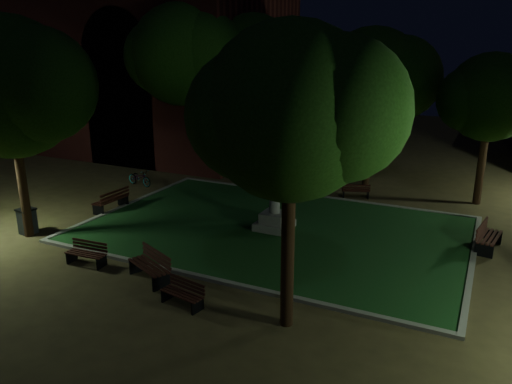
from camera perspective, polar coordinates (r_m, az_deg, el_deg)
ground at (r=19.06m, az=-0.34°, el=-6.35°), size 80.00×80.00×0.00m
lawn at (r=20.73m, az=2.10°, el=-4.29°), size 15.00×10.00×0.08m
lawn_kerb at (r=20.72m, az=2.10°, el=-4.24°), size 15.40×10.40×0.12m
monument at (r=20.41m, az=2.13°, el=-1.89°), size 1.40×1.40×3.20m
building_main at (r=37.79m, az=-13.39°, el=16.15°), size 20.00×12.00×15.00m
tree_west at (r=20.80m, az=-26.22°, el=10.68°), size 6.47×5.28×8.53m
tree_north_wl at (r=29.59m, az=-0.15°, el=15.36°), size 5.74×4.69×9.12m
tree_north_er at (r=26.98m, az=13.39°, el=12.40°), size 6.53×5.33×8.31m
tree_ne at (r=25.39m, az=25.41°, el=9.72°), size 4.95×4.04×7.10m
tree_se at (r=12.25m, az=4.37°, el=9.03°), size 5.46×4.45×8.07m
tree_nw at (r=29.16m, az=-8.30°, el=15.25°), size 6.96×5.68×9.65m
lamppost_nw at (r=31.92m, az=-10.87°, el=8.55°), size 1.18×0.28×4.42m
bench_near_left at (r=16.78m, az=-11.93°, el=-8.32°), size 1.91×1.33×1.00m
bench_near_right at (r=15.14m, az=-8.32°, el=-11.45°), size 1.47×0.73×0.77m
bench_west_near at (r=18.52m, az=-18.75°, el=-6.70°), size 1.51×0.62×0.81m
bench_left_side at (r=23.90m, az=-16.15°, el=-0.97°), size 0.71×1.85×1.00m
bench_right_side at (r=20.63m, az=24.92°, el=-4.73°), size 0.92×1.91×1.00m
bench_far_side at (r=25.34m, az=11.34°, el=0.09°), size 1.45×0.91×0.75m
trash_bin at (r=22.22m, az=-24.68°, el=-3.03°), size 0.69×0.69×1.07m
bicycle at (r=27.76m, az=-13.17°, el=1.61°), size 1.76×0.86×0.89m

